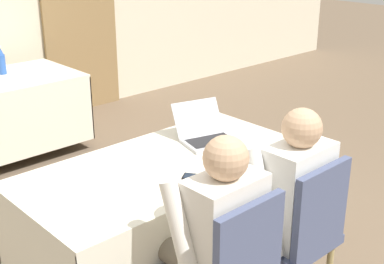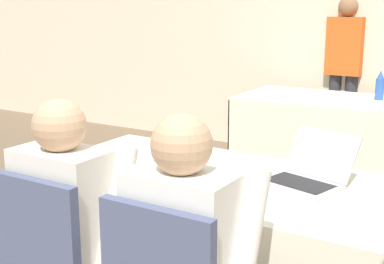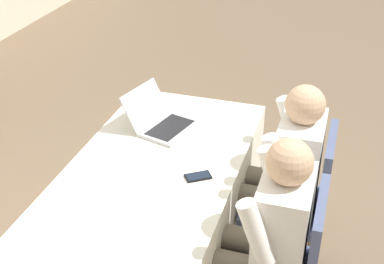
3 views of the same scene
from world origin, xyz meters
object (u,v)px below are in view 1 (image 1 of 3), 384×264
person_white_shirt (284,197)px  laptop (206,134)px  water_bottle (1,61)px  chair_near_right (298,232)px  person_checkered_shirt (212,234)px  cell_phone (195,177)px

person_white_shirt → laptop: bearing=-100.8°
water_bottle → person_white_shirt: 3.15m
laptop → chair_near_right: bearing=-84.3°
water_bottle → person_checkered_shirt: 3.18m
cell_phone → chair_near_right: chair_near_right is taller
water_bottle → person_white_shirt: person_white_shirt is taller
water_bottle → chair_near_right: 3.27m
cell_phone → person_checkered_shirt: 0.47m
cell_phone → person_checkered_shirt: bearing=-157.7°
person_checkered_shirt → cell_phone: bearing=-123.3°
chair_near_right → person_white_shirt: person_white_shirt is taller
chair_near_right → person_white_shirt: size_ratio=0.78×
person_checkered_shirt → person_white_shirt: bearing=-180.0°
cell_phone → water_bottle: (0.19, 2.76, 0.11)m
laptop → water_bottle: 2.43m
laptop → water_bottle: size_ratio=1.62×
laptop → person_white_shirt: person_white_shirt is taller
laptop → cell_phone: 0.54m
laptop → chair_near_right: laptop is taller
cell_phone → water_bottle: size_ratio=0.57×
cell_phone → person_white_shirt: bearing=-88.5°
cell_phone → chair_near_right: bearing=-94.7°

